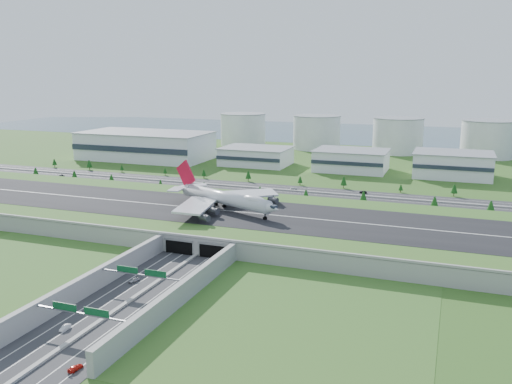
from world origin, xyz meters
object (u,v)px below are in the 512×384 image
(car_2, at_px, (191,275))
(car_4, at_px, (62,175))
(boeing_747, at_px, (224,198))
(car_1, at_px, (65,327))
(car_0, at_px, (134,280))
(car_5, at_px, (363,192))
(car_3, at_px, (75,368))
(fuel_tank_a, at_px, (243,130))
(car_7, at_px, (294,188))

(car_2, distance_m, car_4, 251.41)
(car_2, bearing_deg, car_4, -47.39)
(boeing_747, height_order, car_4, boeing_747)
(car_1, xyz_separation_m, car_2, (16.85, 55.33, -0.04))
(car_0, distance_m, car_5, 200.34)
(car_0, height_order, car_2, car_0)
(car_3, bearing_deg, car_1, -36.71)
(car_3, bearing_deg, boeing_747, -74.17)
(car_3, height_order, car_5, car_5)
(fuel_tank_a, relative_size, car_3, 10.35)
(car_2, height_order, car_3, car_2)
(car_3, height_order, car_4, car_4)
(car_1, distance_m, car_2, 57.83)
(boeing_747, relative_size, car_3, 15.23)
(car_3, bearing_deg, fuel_tank_a, -65.82)
(car_1, xyz_separation_m, car_7, (8.36, 229.98, -0.03))
(fuel_tank_a, height_order, car_0, fuel_tank_a)
(car_0, height_order, car_4, car_0)
(boeing_747, bearing_deg, car_5, 83.35)
(car_0, xyz_separation_m, car_3, (20.48, -61.05, -0.11))
(car_5, distance_m, car_7, 48.25)
(car_0, height_order, car_5, car_5)
(car_5, bearing_deg, car_0, -14.46)
(car_4, height_order, car_5, car_5)
(car_2, bearing_deg, car_0, 26.75)
(car_4, bearing_deg, car_7, -106.32)
(fuel_tank_a, bearing_deg, car_2, -71.34)
(boeing_747, distance_m, car_0, 89.66)
(fuel_tank_a, distance_m, car_2, 405.54)
(boeing_747, xyz_separation_m, car_3, (20.18, -149.62, -13.98))
(car_7, bearing_deg, car_1, 10.57)
(boeing_747, height_order, car_7, boeing_747)
(boeing_747, height_order, car_0, boeing_747)
(fuel_tank_a, bearing_deg, boeing_747, -70.13)
(fuel_tank_a, relative_size, boeing_747, 0.68)
(boeing_747, bearing_deg, fuel_tank_a, 132.49)
(car_3, xyz_separation_m, car_7, (-10.45, 248.70, 0.01))
(car_0, distance_m, car_3, 64.39)
(car_5, bearing_deg, car_7, -82.75)
(boeing_747, relative_size, car_2, 14.56)
(car_2, relative_size, car_7, 1.02)
(car_5, bearing_deg, fuel_tank_a, -138.08)
(boeing_747, bearing_deg, car_4, 177.52)
(car_0, relative_size, car_1, 1.06)
(car_0, height_order, car_3, car_0)
(car_5, height_order, car_7, car_5)
(car_7, bearing_deg, car_5, 107.51)
(fuel_tank_a, xyz_separation_m, car_4, (-65.53, -225.44, -16.66))
(car_0, distance_m, car_4, 246.19)
(car_0, distance_m, car_7, 187.92)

